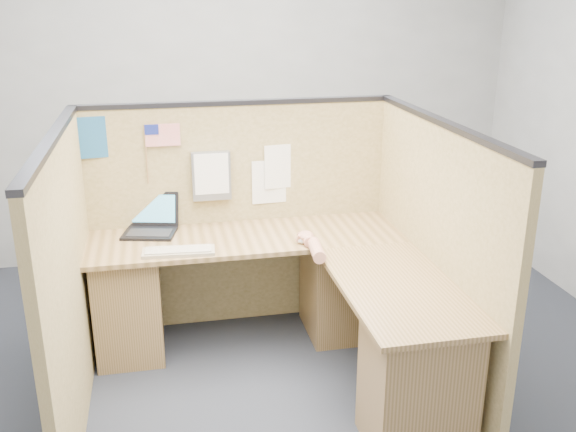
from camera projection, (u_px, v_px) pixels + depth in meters
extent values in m
plane|color=#21242E|center=(266.00, 398.00, 3.63)|extent=(5.00, 5.00, 0.00)
plane|color=gray|center=(217.00, 93.00, 5.25)|extent=(5.00, 0.00, 5.00)
cube|color=olive|center=(239.00, 216.00, 4.31)|extent=(2.05, 0.05, 1.50)
cube|color=#232328|center=(236.00, 103.00, 4.06)|extent=(2.05, 0.06, 0.03)
cube|color=olive|center=(69.00, 286.00, 3.29)|extent=(0.05, 1.80, 1.50)
cube|color=#232328|center=(51.00, 139.00, 3.03)|extent=(0.06, 1.80, 0.03)
cube|color=olive|center=(434.00, 255.00, 3.67)|extent=(0.05, 1.80, 1.50)
cube|color=#232328|center=(444.00, 123.00, 3.42)|extent=(0.06, 1.80, 0.03)
cube|color=brown|center=(246.00, 238.00, 4.02)|extent=(1.95, 0.60, 0.03)
cube|color=brown|center=(399.00, 288.00, 3.34)|extent=(0.60, 1.15, 0.03)
cube|color=brown|center=(129.00, 302.00, 4.00)|extent=(0.40, 0.50, 0.70)
cube|color=brown|center=(337.00, 283.00, 4.25)|extent=(0.40, 0.50, 0.70)
cube|color=brown|center=(418.00, 383.00, 3.16)|extent=(0.50, 0.40, 0.70)
cube|color=black|center=(150.00, 233.00, 4.04)|extent=(0.37, 0.31, 0.02)
cube|color=black|center=(148.00, 209.00, 4.14)|extent=(0.33, 0.14, 0.21)
cube|color=teal|center=(148.00, 209.00, 4.13)|extent=(0.28, 0.11, 0.17)
cube|color=gray|center=(179.00, 252.00, 3.74)|extent=(0.43, 0.18, 0.02)
cube|color=silver|center=(179.00, 249.00, 3.74)|extent=(0.39, 0.14, 0.01)
ellipsoid|color=silver|center=(306.00, 239.00, 3.90)|extent=(0.12, 0.09, 0.05)
ellipsoid|color=tan|center=(306.00, 236.00, 3.88)|extent=(0.09, 0.11, 0.05)
cylinder|color=tan|center=(309.00, 241.00, 3.84)|extent=(0.07, 0.05, 0.07)
cylinder|color=tan|center=(316.00, 250.00, 3.71)|extent=(0.10, 0.28, 0.08)
cube|color=#1D5485|center=(95.00, 137.00, 3.92)|extent=(0.19, 0.03, 0.26)
cylinder|color=olive|center=(146.00, 154.00, 4.01)|extent=(0.01, 0.01, 0.38)
cube|color=red|center=(163.00, 135.00, 3.99)|extent=(0.22, 0.00, 0.14)
cube|color=navy|center=(152.00, 130.00, 3.96)|extent=(0.09, 0.00, 0.06)
cube|color=slate|center=(211.00, 176.00, 4.12)|extent=(0.25, 0.05, 0.32)
cube|color=white|center=(212.00, 174.00, 4.09)|extent=(0.22, 0.01, 0.27)
cube|color=white|center=(281.00, 167.00, 4.22)|extent=(0.23, 0.03, 0.29)
cube|color=white|center=(269.00, 182.00, 4.24)|extent=(0.23, 0.01, 0.29)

